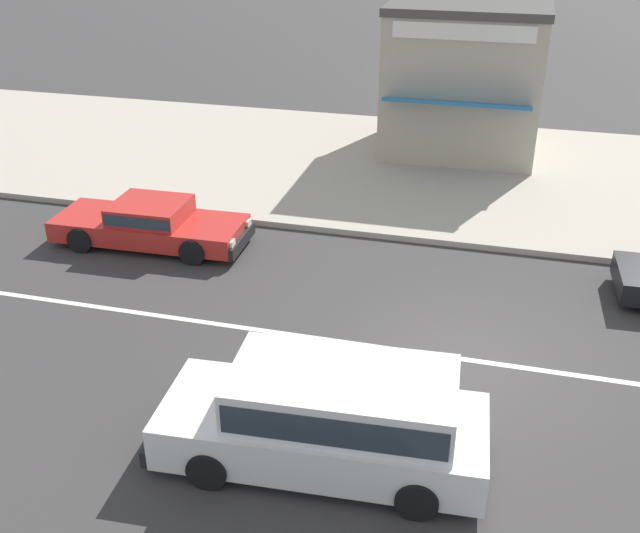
# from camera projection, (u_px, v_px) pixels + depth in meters

# --- Properties ---
(ground_plane) EXTENTS (160.00, 160.00, 0.00)m
(ground_plane) POSITION_uv_depth(u_px,v_px,m) (462.00, 359.00, 13.61)
(ground_plane) COLOR #383535
(lane_centre_stripe) EXTENTS (50.40, 0.14, 0.01)m
(lane_centre_stripe) POSITION_uv_depth(u_px,v_px,m) (462.00, 359.00, 13.61)
(lane_centre_stripe) COLOR silver
(lane_centre_stripe) RESTS_ON ground
(kerb_strip) EXTENTS (68.00, 10.00, 0.15)m
(kerb_strip) POSITION_uv_depth(u_px,v_px,m) (492.00, 176.00, 21.91)
(kerb_strip) COLOR #ADA393
(kerb_strip) RESTS_ON ground
(minivan_white_0) EXTENTS (5.00, 2.21, 1.56)m
(minivan_white_0) POSITION_uv_depth(u_px,v_px,m) (331.00, 414.00, 10.87)
(minivan_white_0) COLOR white
(minivan_white_0) RESTS_ON ground
(sedan_red_3) EXTENTS (4.66, 1.89, 1.06)m
(sedan_red_3) POSITION_uv_depth(u_px,v_px,m) (151.00, 223.00, 17.74)
(sedan_red_3) COLOR red
(sedan_red_3) RESTS_ON ground
(shopfront_corner_warung) EXTENTS (4.69, 5.22, 4.48)m
(shopfront_corner_warung) POSITION_uv_depth(u_px,v_px,m) (465.00, 76.00, 23.08)
(shopfront_corner_warung) COLOR #B2A893
(shopfront_corner_warung) RESTS_ON kerb_strip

